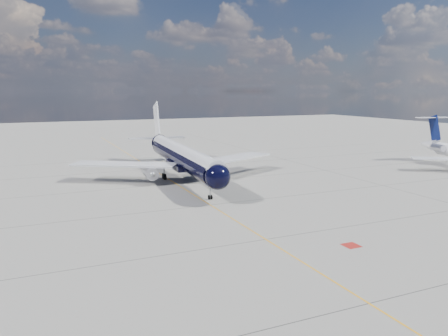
# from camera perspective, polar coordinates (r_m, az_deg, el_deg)

# --- Properties ---
(ground) EXTENTS (320.00, 320.00, 0.00)m
(ground) POSITION_cam_1_polar(r_m,az_deg,el_deg) (76.81, -7.46, -1.32)
(ground) COLOR gray
(ground) RESTS_ON ground
(taxiway_centerline) EXTENTS (0.16, 160.00, 0.01)m
(taxiway_centerline) POSITION_cam_1_polar(r_m,az_deg,el_deg) (72.12, -6.32, -2.03)
(taxiway_centerline) COLOR #EEA10C
(taxiway_centerline) RESTS_ON ground
(red_marking) EXTENTS (1.60, 1.60, 0.01)m
(red_marking) POSITION_cam_1_polar(r_m,az_deg,el_deg) (45.32, 16.28, -9.69)
(red_marking) COLOR maroon
(red_marking) RESTS_ON ground
(main_airliner) EXTENTS (36.45, 44.45, 12.84)m
(main_airliner) POSITION_cam_1_polar(r_m,az_deg,el_deg) (75.81, -5.71, 1.62)
(main_airliner) COLOR black
(main_airliner) RESTS_ON ground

